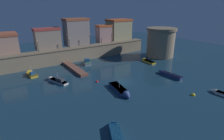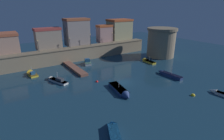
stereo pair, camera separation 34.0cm
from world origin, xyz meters
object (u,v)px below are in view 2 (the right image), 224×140
(fortress_tower, at_px, (161,42))
(moored_boat_4, at_px, (121,91))
(quay_lamp_0, at_px, (38,44))
(mooring_buoy_1, at_px, (97,82))
(moored_boat_2, at_px, (56,80))
(moored_boat_5, at_px, (114,131))
(moored_boat_0, at_px, (168,74))
(moored_boat_7, at_px, (31,73))
(mooring_buoy_0, at_px, (193,96))
(moored_boat_1, at_px, (147,61))
(quay_lamp_2, at_px, (90,38))
(quay_lamp_1, at_px, (70,41))
(moored_boat_3, at_px, (87,62))
(quay_lamp_3, at_px, (112,36))

(fortress_tower, height_order, moored_boat_4, fortress_tower)
(quay_lamp_0, distance_m, mooring_buoy_1, 20.63)
(moored_boat_2, height_order, moored_boat_5, moored_boat_2)
(quay_lamp_0, relative_size, moored_boat_0, 0.47)
(moored_boat_0, height_order, moored_boat_7, moored_boat_0)
(mooring_buoy_0, bearing_deg, moored_boat_1, 68.75)
(quay_lamp_2, bearing_deg, fortress_tower, -28.49)
(fortress_tower, height_order, mooring_buoy_1, fortress_tower)
(mooring_buoy_0, height_order, mooring_buoy_1, mooring_buoy_0)
(quay_lamp_1, xyz_separation_m, moored_boat_1, (18.71, -13.26, -5.84))
(moored_boat_3, bearing_deg, moored_boat_0, -131.98)
(moored_boat_1, bearing_deg, quay_lamp_2, 44.39)
(moored_boat_0, bearing_deg, moored_boat_1, -21.67)
(quay_lamp_1, relative_size, mooring_buoy_0, 3.81)
(fortress_tower, height_order, moored_boat_1, fortress_tower)
(quay_lamp_1, xyz_separation_m, quay_lamp_3, (14.91, 0.00, 0.24))
(moored_boat_0, xyz_separation_m, moored_boat_3, (-12.15, 19.15, 0.16))
(moored_boat_2, height_order, moored_boat_3, moored_boat_2)
(quay_lamp_2, bearing_deg, moored_boat_5, -112.56)
(fortress_tower, distance_m, moored_boat_4, 30.50)
(fortress_tower, relative_size, moored_boat_3, 2.16)
(quay_lamp_2, xyz_separation_m, moored_boat_0, (8.21, -24.31, -6.10))
(quay_lamp_1, height_order, moored_boat_0, quay_lamp_1)
(quay_lamp_1, bearing_deg, quay_lamp_0, 180.00)
(moored_boat_2, height_order, mooring_buoy_1, moored_boat_2)
(moored_boat_0, bearing_deg, quay_lamp_2, 15.66)
(quay_lamp_0, distance_m, moored_boat_4, 27.50)
(quay_lamp_3, height_order, mooring_buoy_1, quay_lamp_3)
(mooring_buoy_0, bearing_deg, fortress_tower, 54.62)
(quay_lamp_1, height_order, moored_boat_5, quay_lamp_1)
(quay_lamp_2, bearing_deg, quay_lamp_3, 0.00)
(quay_lamp_0, xyz_separation_m, moored_boat_0, (23.81, -24.31, -5.88))
(moored_boat_5, xyz_separation_m, mooring_buoy_1, (6.26, 15.91, -0.40))
(quay_lamp_2, xyz_separation_m, moored_boat_4, (-6.45, -25.25, -6.12))
(moored_boat_5, relative_size, moored_boat_7, 1.02)
(quay_lamp_3, bearing_deg, quay_lamp_2, 180.00)
(quay_lamp_0, distance_m, moored_boat_5, 34.50)
(mooring_buoy_1, bearing_deg, moored_boat_1, 13.65)
(quay_lamp_3, bearing_deg, quay_lamp_0, 180.00)
(moored_boat_1, height_order, moored_boat_3, moored_boat_1)
(moored_boat_2, bearing_deg, moored_boat_0, -138.09)
(quay_lamp_2, height_order, moored_boat_5, quay_lamp_2)
(moored_boat_0, distance_m, moored_boat_7, 33.17)
(quay_lamp_0, distance_m, mooring_buoy_0, 39.36)
(mooring_buoy_1, bearing_deg, fortress_tower, 14.34)
(moored_boat_7, bearing_deg, quay_lamp_3, -85.61)
(moored_boat_7, distance_m, mooring_buoy_1, 16.90)
(mooring_buoy_1, bearing_deg, quay_lamp_2, 66.52)
(moored_boat_7, bearing_deg, moored_boat_1, -111.07)
(quay_lamp_2, height_order, moored_boat_0, quay_lamp_2)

